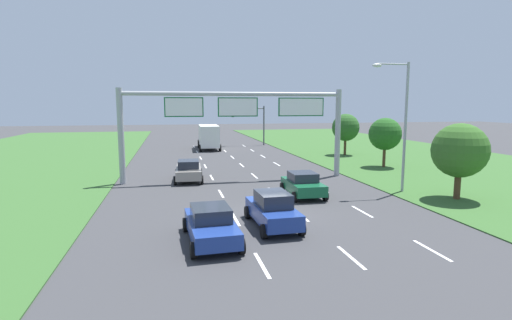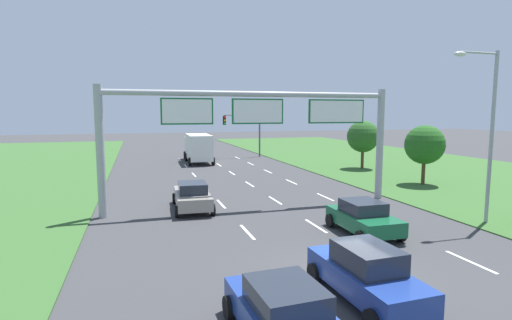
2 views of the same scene
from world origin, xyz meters
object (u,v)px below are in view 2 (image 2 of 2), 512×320
object	(u,v)px
car_near_red	(363,217)
traffic_light_mast	(245,126)
street_lamp	(486,122)
roadside_tree_far	(363,137)
car_mid_lane	(192,196)
roadside_tree_mid	(425,145)
car_lead_silver	(286,316)
sign_gantry	(259,123)
car_far_ahead	(366,274)
box_truck	(198,147)

from	to	relation	value
car_near_red	traffic_light_mast	bearing A→B (deg)	85.55
street_lamp	roadside_tree_far	world-z (taller)	street_lamp
car_mid_lane	roadside_tree_mid	xyz separation A→B (m)	(18.05, 2.71, 2.31)
car_lead_silver	traffic_light_mast	world-z (taller)	traffic_light_mast
sign_gantry	roadside_tree_far	size ratio (longest dim) A/B	3.62
car_near_red	car_mid_lane	xyz separation A→B (m)	(-6.88, 6.93, 0.01)
sign_gantry	traffic_light_mast	xyz separation A→B (m)	(6.05, 25.68, -1.10)
car_lead_silver	sign_gantry	distance (m)	14.89
car_near_red	car_lead_silver	bearing A→B (deg)	-130.99
car_mid_lane	street_lamp	xyz separation A→B (m)	(13.39, -7.16, 4.29)
traffic_light_mast	street_lamp	world-z (taller)	street_lamp
car_far_ahead	sign_gantry	xyz separation A→B (m)	(0.48, 12.31, 4.14)
car_near_red	street_lamp	size ratio (longest dim) A/B	0.47
roadside_tree_mid	car_lead_silver	bearing A→B (deg)	-136.29
roadside_tree_mid	sign_gantry	bearing A→B (deg)	-167.52
roadside_tree_far	sign_gantry	bearing A→B (deg)	-139.77
roadside_tree_far	box_truck	bearing A→B (deg)	145.69
car_near_red	roadside_tree_mid	bearing A→B (deg)	41.76
car_lead_silver	car_mid_lane	bearing A→B (deg)	88.36
traffic_light_mast	roadside_tree_mid	world-z (taller)	traffic_light_mast
car_lead_silver	roadside_tree_far	xyz separation A→B (m)	(18.00, 26.04, 2.43)
car_near_red	traffic_light_mast	xyz separation A→B (m)	(3.05, 32.19, 3.09)
car_far_ahead	roadside_tree_mid	size ratio (longest dim) A/B	0.95
traffic_light_mast	street_lamp	bearing A→B (deg)	-83.90
car_near_red	street_lamp	xyz separation A→B (m)	(6.51, -0.23, 4.30)
sign_gantry	roadside_tree_mid	world-z (taller)	sign_gantry
car_lead_silver	roadside_tree_mid	bearing A→B (deg)	40.87
street_lamp	roadside_tree_far	distance (m)	19.65
car_lead_silver	roadside_tree_mid	size ratio (longest dim) A/B	1.00
car_far_ahead	box_truck	distance (m)	34.58
car_lead_silver	sign_gantry	size ratio (longest dim) A/B	0.27
car_mid_lane	box_truck	world-z (taller)	box_truck
box_truck	roadside_tree_mid	xyz separation A→B (m)	(14.48, -19.12, 1.40)
car_lead_silver	car_mid_lane	xyz separation A→B (m)	(-0.30, 14.26, 0.02)
car_mid_lane	traffic_light_mast	xyz separation A→B (m)	(9.93, 25.25, 3.08)
car_lead_silver	roadside_tree_far	size ratio (longest dim) A/B	0.96
sign_gantry	street_lamp	size ratio (longest dim) A/B	2.03
car_far_ahead	roadside_tree_mid	world-z (taller)	roadside_tree_mid
car_mid_lane	car_lead_silver	bearing A→B (deg)	-86.09
car_far_ahead	sign_gantry	distance (m)	12.99
car_mid_lane	roadside_tree_far	world-z (taller)	roadside_tree_far
traffic_light_mast	roadside_tree_far	distance (m)	15.88
car_far_ahead	roadside_tree_mid	bearing A→B (deg)	44.57
car_lead_silver	sign_gantry	bearing A→B (deg)	72.67
car_lead_silver	car_mid_lane	size ratio (longest dim) A/B	1.00
car_lead_silver	box_truck	world-z (taller)	box_truck
traffic_light_mast	roadside_tree_mid	size ratio (longest dim) A/B	1.22
car_near_red	car_mid_lane	size ratio (longest dim) A/B	0.87
car_near_red	sign_gantry	bearing A→B (deg)	115.76
roadside_tree_mid	box_truck	bearing A→B (deg)	127.13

